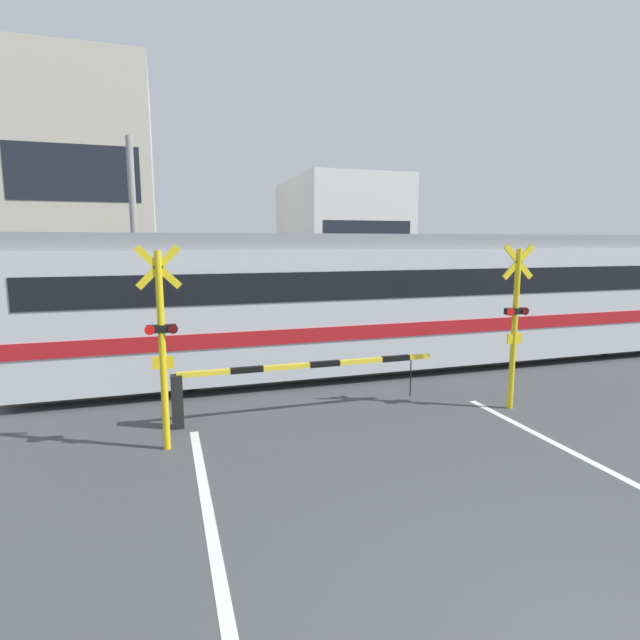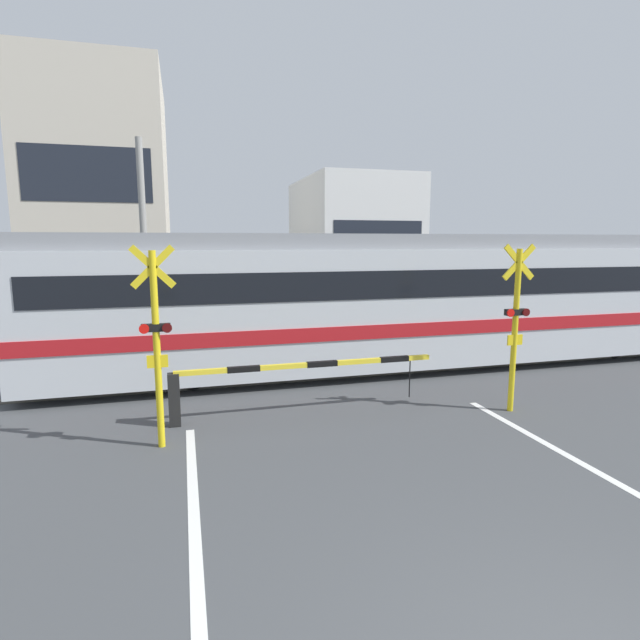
{
  "view_description": "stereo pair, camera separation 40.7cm",
  "coord_description": "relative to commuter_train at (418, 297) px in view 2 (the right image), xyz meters",
  "views": [
    {
      "loc": [
        -3.21,
        -2.12,
        3.28
      ],
      "look_at": [
        0.0,
        8.02,
        1.6
      ],
      "focal_mm": 28.0,
      "sensor_mm": 36.0,
      "label": 1
    },
    {
      "loc": [
        -2.82,
        -2.24,
        3.28
      ],
      "look_at": [
        0.0,
        8.02,
        1.6
      ],
      "focal_mm": 28.0,
      "sensor_mm": 36.0,
      "label": 2
    }
  ],
  "objects": [
    {
      "name": "crossing_barrier_far",
      "position": [
        -1.62,
        3.16,
        -1.07
      ],
      "size": [
        5.09,
        0.2,
        1.01
      ],
      "color": "black",
      "rests_on": "ground_plane"
    },
    {
      "name": "pedestrian",
      "position": [
        -3.49,
        6.14,
        -0.84
      ],
      "size": [
        0.38,
        0.23,
        1.75
      ],
      "color": "brown",
      "rests_on": "ground_plane"
    },
    {
      "name": "rail_track_near",
      "position": [
        -3.11,
        -0.72,
        -1.81
      ],
      "size": [
        50.0,
        0.1,
        0.08
      ],
      "color": "#5B564C",
      "rests_on": "ground_plane"
    },
    {
      "name": "commuter_train",
      "position": [
        0.0,
        0.0,
        0.0
      ],
      "size": [
        18.83,
        2.81,
        3.45
      ],
      "color": "silver",
      "rests_on": "ground_plane"
    },
    {
      "name": "building_right_of_street",
      "position": [
        2.9,
        13.9,
        1.42
      ],
      "size": [
        5.19,
        7.82,
        6.52
      ],
      "color": "white",
      "rests_on": "ground_plane"
    },
    {
      "name": "crossing_signal_right",
      "position": [
        0.15,
        -3.83,
        -0.06
      ],
      "size": [
        0.68,
        0.15,
        3.24
      ],
      "color": "yellow",
      "rests_on": "ground_plane"
    },
    {
      "name": "rail_track_far",
      "position": [
        -3.11,
        0.72,
        -1.81
      ],
      "size": [
        50.0,
        0.1,
        0.08
      ],
      "color": "#5B564C",
      "rests_on": "ground_plane"
    },
    {
      "name": "utility_pole_streetside",
      "position": [
        -7.12,
        5.66,
        1.44
      ],
      "size": [
        0.22,
        0.22,
        6.57
      ],
      "color": "gray",
      "rests_on": "ground_plane"
    },
    {
      "name": "crossing_barrier_near",
      "position": [
        -4.59,
        -2.93,
        -1.07
      ],
      "size": [
        5.09,
        0.2,
        1.01
      ],
      "color": "black",
      "rests_on": "ground_plane"
    },
    {
      "name": "building_left_of_street",
      "position": [
        -9.38,
        13.9,
        3.52
      ],
      "size": [
        5.72,
        7.82,
        10.72
      ],
      "color": "beige",
      "rests_on": "ground_plane"
    },
    {
      "name": "crossing_signal_left",
      "position": [
        -6.37,
        -3.83,
        -0.06
      ],
      "size": [
        0.68,
        0.15,
        3.24
      ],
      "color": "yellow",
      "rests_on": "ground_plane"
    }
  ]
}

